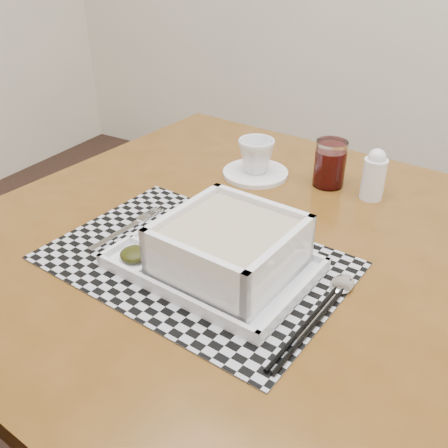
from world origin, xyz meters
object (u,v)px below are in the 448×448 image
(dining_table, at_px, (240,268))
(creamer_bottle, at_px, (374,175))
(serving_tray, at_px, (224,252))
(cup, at_px, (256,156))
(juice_glass, at_px, (330,165))

(dining_table, height_order, creamer_bottle, creamer_bottle)
(serving_tray, xyz_separation_m, cup, (-0.13, 0.36, 0.01))
(dining_table, bearing_deg, creamer_bottle, 58.00)
(serving_tray, relative_size, creamer_bottle, 3.09)
(creamer_bottle, bearing_deg, juice_glass, 172.46)
(serving_tray, distance_m, cup, 0.38)
(dining_table, xyz_separation_m, creamer_bottle, (0.17, 0.27, 0.13))
(dining_table, height_order, serving_tray, serving_tray)
(creamer_bottle, bearing_deg, dining_table, -122.00)
(juice_glass, bearing_deg, cup, -167.28)
(dining_table, relative_size, serving_tray, 3.23)
(creamer_bottle, bearing_deg, cup, -174.92)
(serving_tray, relative_size, cup, 4.13)
(serving_tray, bearing_deg, creamer_bottle, 71.06)
(dining_table, xyz_separation_m, serving_tray, (0.03, -0.12, 0.12))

